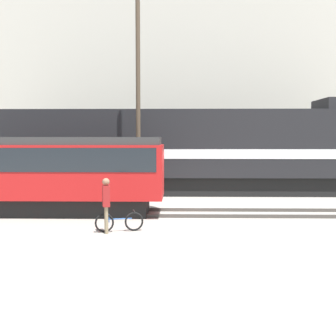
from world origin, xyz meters
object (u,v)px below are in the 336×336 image
freight_locomotive (179,150)px  streetcar (36,170)px  person (106,200)px  bicycle (119,222)px  utility_pole_left (138,101)px

freight_locomotive → streetcar: size_ratio=2.11×
freight_locomotive → streetcar: bearing=-131.7°
streetcar → person: streetcar is taller
freight_locomotive → person: (-2.37, -9.88, -1.31)m
streetcar → bicycle: 5.14m
bicycle → person: 0.90m
bicycle → person: (-0.38, -0.25, 0.77)m
freight_locomotive → streetcar: freight_locomotive is taller
streetcar → bicycle: size_ratio=6.55×
streetcar → utility_pole_left: utility_pole_left is taller
streetcar → utility_pole_left: (3.82, 3.23, 3.03)m
bicycle → utility_pole_left: (0.05, 6.40, 4.48)m
streetcar → person: 4.87m
streetcar → person: bearing=-45.2°
freight_locomotive → person: bearing=-103.5°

